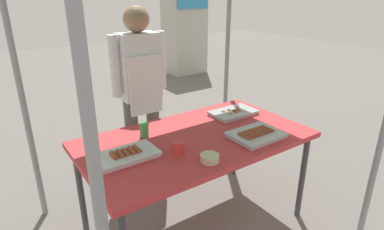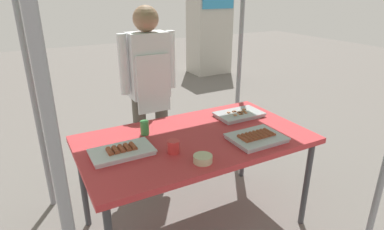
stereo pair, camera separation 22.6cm
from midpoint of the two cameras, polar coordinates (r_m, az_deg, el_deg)
name	(u,v)px [view 2 (the right image)]	position (r m, az deg, el deg)	size (l,w,h in m)	color
ground_plane	(195,223)	(2.69, 3.07, -18.57)	(18.00, 18.00, 0.00)	#66605B
stall_table	(195,144)	(2.30, 3.42, -5.16)	(1.60, 0.90, 0.75)	#C63338
tray_grilled_sausages	(122,151)	(2.07, -9.26, -6.42)	(0.39, 0.23, 0.05)	silver
tray_meat_skewers	(239,114)	(2.67, 10.70, 0.05)	(0.38, 0.23, 0.04)	#ADADB2
tray_pork_links	(256,138)	(2.29, 14.08, -3.95)	(0.36, 0.28, 0.05)	#ADADB2
condiment_bowl	(203,159)	(1.96, 5.24, -7.78)	(0.12, 0.12, 0.05)	#BFB28C
drink_cup_near_edge	(145,128)	(2.31, -5.60, -2.31)	(0.06, 0.06, 0.10)	#3F994C
drink_cup_by_wok	(173,147)	(2.05, -0.15, -5.68)	(0.08, 0.08, 0.08)	red
vendor_woman	(149,82)	(2.91, -5.39, 5.83)	(0.52, 0.23, 1.60)	#595147
neighbor_stall_left	(209,27)	(7.01, 4.02, 15.18)	(0.78, 0.65, 1.90)	#B7B2A8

